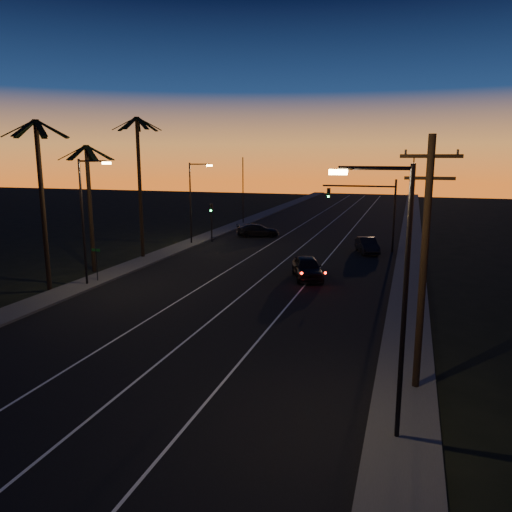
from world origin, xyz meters
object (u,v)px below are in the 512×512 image
(cross_car, at_px, (258,230))
(lead_car, at_px, (307,268))
(utility_pole, at_px, (424,260))
(right_car, at_px, (367,245))
(signal_mast, at_px, (370,202))

(cross_car, bearing_deg, lead_car, -62.24)
(utility_pole, height_order, right_car, utility_pole)
(right_car, relative_size, cross_car, 0.89)
(lead_car, bearing_deg, signal_mast, 75.48)
(utility_pole, bearing_deg, signal_mast, 98.47)
(lead_car, relative_size, right_car, 1.23)
(utility_pole, relative_size, cross_car, 1.88)
(utility_pole, xyz_separation_m, cross_car, (-17.37, 34.90, -4.59))
(utility_pole, xyz_separation_m, signal_mast, (-4.46, 29.99, -0.53))
(right_car, bearing_deg, signal_mast, 91.65)
(utility_pole, bearing_deg, lead_car, 115.04)
(lead_car, bearing_deg, right_car, 73.64)
(signal_mast, xyz_separation_m, cross_car, (-12.91, 4.90, -4.05))
(signal_mast, distance_m, lead_car, 14.14)
(utility_pole, height_order, lead_car, utility_pole)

